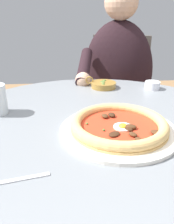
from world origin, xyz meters
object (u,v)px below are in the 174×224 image
(dining_table, at_px, (97,178))
(cafe_chair_diner, at_px, (118,96))
(olive_pan, at_px, (103,85))
(diner_person, at_px, (116,107))
(ramekin_capers, at_px, (152,85))
(pizza_on_plate, at_px, (119,126))

(dining_table, xyz_separation_m, cafe_chair_diner, (-0.82, 0.24, -0.02))
(dining_table, relative_size, cafe_chair_diner, 1.14)
(olive_pan, distance_m, cafe_chair_diner, 0.53)
(dining_table, height_order, diner_person, diner_person)
(ramekin_capers, relative_size, diner_person, 0.05)
(pizza_on_plate, height_order, cafe_chair_diner, cafe_chair_diner)
(diner_person, relative_size, cafe_chair_diner, 1.29)
(ramekin_capers, relative_size, olive_pan, 0.48)
(dining_table, distance_m, diner_person, 0.71)
(diner_person, bearing_deg, pizza_on_plate, -11.35)
(ramekin_capers, bearing_deg, diner_person, -167.76)
(pizza_on_plate, bearing_deg, ramekin_capers, 149.10)
(dining_table, distance_m, pizza_on_plate, 0.21)
(dining_table, xyz_separation_m, olive_pan, (-0.37, 0.07, 0.19))
(dining_table, distance_m, cafe_chair_diner, 0.86)
(ramekin_capers, bearing_deg, dining_table, -38.95)
(cafe_chair_diner, bearing_deg, olive_pan, -20.41)
(olive_pan, height_order, cafe_chair_diner, cafe_chair_diner)
(pizza_on_plate, bearing_deg, diner_person, 168.65)
(olive_pan, bearing_deg, pizza_on_plate, -2.43)
(ramekin_capers, xyz_separation_m, olive_pan, (-0.04, -0.20, -0.00))
(ramekin_capers, bearing_deg, olive_pan, -100.08)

